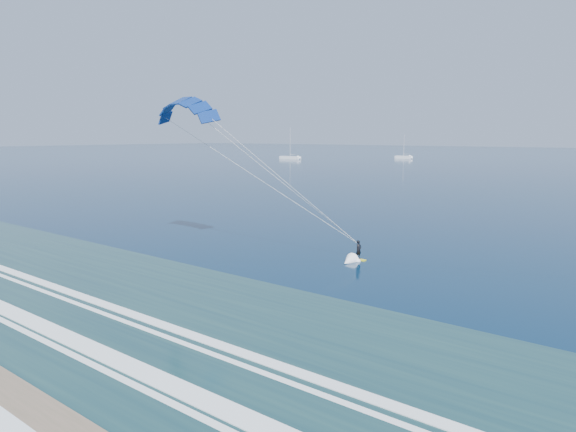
# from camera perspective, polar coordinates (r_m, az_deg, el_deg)

# --- Properties ---
(kitesurfer_rig) EXTENTS (19.16, 7.98, 14.24)m
(kitesurfer_rig) POSITION_cam_1_polar(r_m,az_deg,el_deg) (42.40, -2.53, 5.22)
(kitesurfer_rig) COLOR yellow
(kitesurfer_rig) RESTS_ON ground
(sailboat_0) EXTENTS (9.71, 2.40, 13.06)m
(sailboat_0) POSITION_cam_1_polar(r_m,az_deg,el_deg) (215.29, 0.24, 6.52)
(sailboat_0) COLOR white
(sailboat_0) RESTS_ON ground
(sailboat_1) EXTENTS (7.24, 2.40, 10.14)m
(sailboat_1) POSITION_cam_1_polar(r_m,az_deg,el_deg) (225.79, 12.72, 6.41)
(sailboat_1) COLOR white
(sailboat_1) RESTS_ON ground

